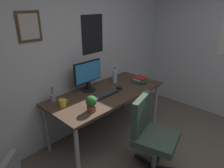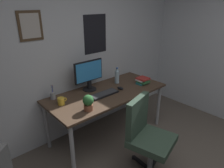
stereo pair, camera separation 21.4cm
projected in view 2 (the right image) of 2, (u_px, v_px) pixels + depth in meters
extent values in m
cube|color=silver|center=(69.00, 50.00, 2.81)|extent=(4.40, 0.08, 2.60)
cube|color=#4C3823|center=(30.00, 26.00, 2.33)|extent=(0.28, 0.02, 0.34)
cube|color=beige|center=(31.00, 26.00, 2.32)|extent=(0.22, 0.00, 0.28)
cube|color=black|center=(95.00, 34.00, 2.98)|extent=(0.40, 0.01, 0.56)
cube|color=#4C3828|center=(107.00, 93.00, 2.89)|extent=(1.74, 0.78, 0.03)
cylinder|color=#9EA0A5|center=(72.00, 151.00, 2.30)|extent=(0.05, 0.05, 0.70)
cylinder|color=#9EA0A5|center=(158.00, 106.00, 3.29)|extent=(0.05, 0.05, 0.70)
cylinder|color=#9EA0A5|center=(47.00, 126.00, 2.75)|extent=(0.05, 0.05, 0.70)
cylinder|color=#9EA0A5|center=(129.00, 93.00, 3.75)|extent=(0.05, 0.05, 0.70)
cube|color=#334738|center=(152.00, 141.00, 2.29)|extent=(0.56, 0.56, 0.08)
cube|color=#334738|center=(137.00, 116.00, 2.29)|extent=(0.42, 0.17, 0.45)
cylinder|color=#9EA0A5|center=(150.00, 158.00, 2.38)|extent=(0.07, 0.07, 0.42)
cube|color=black|center=(154.00, 162.00, 2.56)|extent=(0.28, 0.11, 0.03)
cylinder|color=black|center=(158.00, 157.00, 2.67)|extent=(0.05, 0.05, 0.04)
cube|color=black|center=(141.00, 163.00, 2.55)|extent=(0.06, 0.28, 0.03)
cylinder|color=black|center=(133.00, 157.00, 2.66)|extent=(0.05, 0.05, 0.04)
cylinder|color=black|center=(90.00, 89.00, 2.95)|extent=(0.20, 0.20, 0.01)
cube|color=black|center=(89.00, 85.00, 2.92)|extent=(0.05, 0.04, 0.12)
cube|color=black|center=(89.00, 71.00, 2.85)|extent=(0.46, 0.02, 0.30)
cube|color=#338CD8|center=(89.00, 71.00, 2.83)|extent=(0.43, 0.00, 0.27)
cube|color=black|center=(104.00, 94.00, 2.78)|extent=(0.43, 0.15, 0.02)
cube|color=#38383A|center=(104.00, 93.00, 2.78)|extent=(0.41, 0.13, 0.00)
ellipsoid|color=black|center=(120.00, 88.00, 2.95)|extent=(0.06, 0.11, 0.04)
cylinder|color=silver|center=(117.00, 77.00, 3.16)|extent=(0.07, 0.07, 0.20)
cylinder|color=silver|center=(117.00, 70.00, 3.11)|extent=(0.03, 0.03, 0.04)
cylinder|color=#2659B2|center=(117.00, 68.00, 3.10)|extent=(0.03, 0.03, 0.01)
cylinder|color=yellow|center=(61.00, 101.00, 2.51)|extent=(0.09, 0.09, 0.09)
torus|color=yellow|center=(65.00, 99.00, 2.54)|extent=(0.05, 0.01, 0.05)
cylinder|color=brown|center=(88.00, 107.00, 2.38)|extent=(0.11, 0.11, 0.07)
sphere|color=#2D6B33|center=(88.00, 100.00, 2.34)|extent=(0.13, 0.13, 0.13)
ellipsoid|color=#287A38|center=(85.00, 98.00, 2.34)|extent=(0.07, 0.08, 0.02)
ellipsoid|color=#287A38|center=(89.00, 98.00, 2.38)|extent=(0.07, 0.08, 0.02)
ellipsoid|color=#287A38|center=(88.00, 100.00, 2.30)|extent=(0.08, 0.07, 0.02)
cylinder|color=#9EA0A5|center=(53.00, 96.00, 2.65)|extent=(0.07, 0.07, 0.09)
cylinder|color=#263FBF|center=(52.00, 90.00, 2.63)|extent=(0.01, 0.01, 0.13)
cylinder|color=red|center=(53.00, 90.00, 2.63)|extent=(0.01, 0.01, 0.13)
cylinder|color=black|center=(52.00, 90.00, 2.63)|extent=(0.01, 0.01, 0.13)
cylinder|color=#9EA0A5|center=(53.00, 90.00, 2.62)|extent=(0.01, 0.03, 0.14)
cylinder|color=#9EA0A5|center=(52.00, 90.00, 2.61)|extent=(0.01, 0.02, 0.14)
cube|color=#26727A|center=(142.00, 83.00, 3.16)|extent=(0.19, 0.11, 0.02)
cube|color=#33723F|center=(143.00, 82.00, 3.14)|extent=(0.16, 0.16, 0.03)
cube|color=silver|center=(142.00, 80.00, 3.15)|extent=(0.18, 0.13, 0.02)
cube|color=#B22D28|center=(143.00, 79.00, 3.14)|extent=(0.17, 0.17, 0.02)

